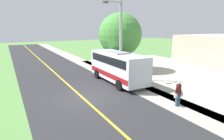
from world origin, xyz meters
TOP-DOWN VIEW (x-y plane):
  - ground_plane at (0.00, 0.00)m, footprint 120.00×120.00m
  - road_surface at (0.00, 0.00)m, footprint 8.00×100.00m
  - sidewalk at (-5.20, 0.00)m, footprint 2.40×100.00m
  - parking_lot_surface at (-12.40, 3.00)m, footprint 14.00×36.00m
  - road_centre_line at (0.00, 0.00)m, footprint 0.16×100.00m
  - shuttle_bus_front at (-4.46, -2.37)m, footprint 2.57×7.32m
  - pedestrian_with_bags at (-5.06, 4.53)m, footprint 0.72×0.34m
  - street_light_pole at (-4.87, -2.79)m, footprint 1.97×0.24m
  - tree_curbside at (-7.40, -6.86)m, footprint 5.13×5.13m

SIDE VIEW (x-z plane):
  - ground_plane at x=0.00m, z-range 0.00..0.00m
  - sidewalk at x=-5.20m, z-range 0.00..0.01m
  - parking_lot_surface at x=-12.40m, z-range 0.00..0.01m
  - road_surface at x=0.00m, z-range 0.00..0.01m
  - road_centre_line at x=0.00m, z-range 0.01..0.01m
  - pedestrian_with_bags at x=-5.06m, z-range 0.06..1.77m
  - shuttle_bus_front at x=-4.46m, z-range 0.15..3.05m
  - street_light_pole at x=-4.87m, z-range 0.40..7.95m
  - tree_curbside at x=-7.40m, z-range 0.85..7.68m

